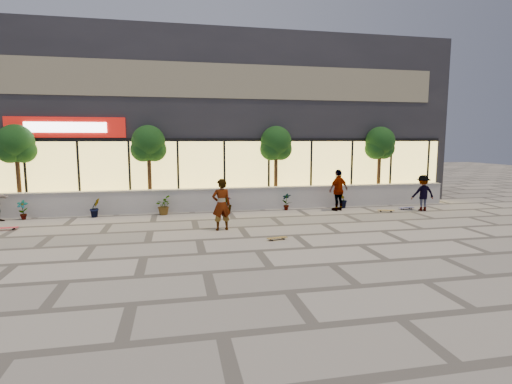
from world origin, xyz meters
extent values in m
plane|color=#A79F90|center=(0.00, 0.00, 0.00)|extent=(80.00, 80.00, 0.00)
cube|color=beige|center=(0.00, 7.00, 0.50)|extent=(22.00, 0.35, 1.00)
cube|color=#B2AFA8|center=(0.00, 7.00, 1.02)|extent=(22.00, 0.42, 0.04)
cube|color=#242429|center=(0.00, 12.50, 4.25)|extent=(24.00, 9.00, 8.50)
cube|color=#FFDA66|center=(0.00, 7.98, 1.70)|extent=(23.04, 0.05, 3.00)
cube|color=black|center=(0.00, 7.95, 3.25)|extent=(23.04, 0.08, 0.15)
cube|color=#A6110B|center=(-7.00, 7.93, 3.80)|extent=(5.00, 0.10, 0.90)
cube|color=white|center=(-7.00, 7.86, 3.80)|extent=(3.40, 0.06, 0.45)
cube|color=brown|center=(0.00, 7.98, 6.00)|extent=(21.60, 0.05, 1.60)
imported|color=#133310|center=(-8.50, 6.45, 0.41)|extent=(0.43, 0.29, 0.81)
imported|color=#133310|center=(-5.70, 6.45, 0.41)|extent=(0.57, 0.57, 0.81)
imported|color=#133310|center=(-2.90, 6.45, 0.41)|extent=(0.68, 0.77, 0.81)
imported|color=#133310|center=(-0.10, 6.45, 0.41)|extent=(0.64, 0.64, 0.81)
imported|color=#133310|center=(2.70, 6.45, 0.41)|extent=(0.46, 0.35, 0.81)
imported|color=#133310|center=(5.50, 6.45, 0.41)|extent=(0.55, 0.57, 0.81)
cylinder|color=#472619|center=(-9.00, 7.70, 1.62)|extent=(0.18, 0.18, 3.24)
sphere|color=#133310|center=(-9.00, 7.70, 3.17)|extent=(1.50, 1.50, 1.50)
sphere|color=#133310|center=(-9.25, 7.65, 2.81)|extent=(1.10, 1.10, 1.10)
sphere|color=#133310|center=(-8.75, 7.75, 2.81)|extent=(1.10, 1.10, 1.10)
cylinder|color=#472619|center=(-3.50, 7.70, 1.62)|extent=(0.18, 0.18, 3.24)
sphere|color=#133310|center=(-3.50, 7.70, 3.17)|extent=(1.50, 1.50, 1.50)
sphere|color=#133310|center=(-3.75, 7.65, 2.81)|extent=(1.10, 1.10, 1.10)
sphere|color=#133310|center=(-3.25, 7.75, 2.81)|extent=(1.10, 1.10, 1.10)
cylinder|color=#472619|center=(2.50, 7.70, 1.62)|extent=(0.18, 0.18, 3.24)
sphere|color=#133310|center=(2.50, 7.70, 3.17)|extent=(1.50, 1.50, 1.50)
sphere|color=#133310|center=(2.25, 7.65, 2.81)|extent=(1.10, 1.10, 1.10)
sphere|color=#133310|center=(2.75, 7.75, 2.81)|extent=(1.10, 1.10, 1.10)
cylinder|color=#472619|center=(8.00, 7.70, 1.62)|extent=(0.18, 0.18, 3.24)
sphere|color=#133310|center=(8.00, 7.70, 3.17)|extent=(1.50, 1.50, 1.50)
sphere|color=#133310|center=(7.75, 7.65, 2.81)|extent=(1.10, 1.10, 1.10)
sphere|color=#133310|center=(8.25, 7.75, 2.81)|extent=(1.10, 1.10, 1.10)
imported|color=white|center=(-0.74, 2.94, 0.94)|extent=(0.75, 0.55, 1.88)
imported|color=silver|center=(5.01, 5.87, 0.95)|extent=(1.21, 0.87, 1.91)
imported|color=maroon|center=(8.82, 5.08, 0.83)|extent=(1.11, 0.69, 1.65)
cube|color=brown|center=(0.88, 1.13, 0.08)|extent=(0.71, 0.31, 0.02)
cylinder|color=black|center=(1.07, 1.24, 0.02)|extent=(0.05, 0.04, 0.05)
cylinder|color=black|center=(1.10, 1.11, 0.02)|extent=(0.05, 0.04, 0.05)
cylinder|color=black|center=(0.66, 1.15, 0.02)|extent=(0.05, 0.04, 0.05)
cylinder|color=black|center=(0.68, 1.03, 0.02)|extent=(0.05, 0.04, 0.05)
cube|color=red|center=(-8.42, 4.48, 0.09)|extent=(0.83, 0.27, 0.02)
cylinder|color=black|center=(-8.17, 4.57, 0.03)|extent=(0.06, 0.04, 0.06)
cylinder|color=black|center=(-8.16, 4.43, 0.03)|extent=(0.06, 0.04, 0.06)
cube|color=olive|center=(7.00, 5.09, 0.08)|extent=(0.76, 0.42, 0.02)
cylinder|color=black|center=(7.24, 5.08, 0.03)|extent=(0.06, 0.04, 0.05)
cylinder|color=black|center=(7.19, 4.95, 0.03)|extent=(0.06, 0.04, 0.05)
cylinder|color=black|center=(6.81, 5.23, 0.03)|extent=(0.06, 0.04, 0.05)
cylinder|color=black|center=(6.76, 5.10, 0.03)|extent=(0.06, 0.04, 0.05)
cube|color=#4A4987|center=(8.29, 5.51, 0.08)|extent=(0.80, 0.33, 0.02)
cylinder|color=black|center=(8.51, 5.62, 0.03)|extent=(0.06, 0.04, 0.06)
cylinder|color=black|center=(8.54, 5.48, 0.03)|extent=(0.06, 0.04, 0.06)
cylinder|color=black|center=(8.04, 5.54, 0.03)|extent=(0.06, 0.04, 0.06)
cylinder|color=black|center=(8.07, 5.40, 0.03)|extent=(0.06, 0.04, 0.06)
camera|label=1|loc=(-2.34, -11.21, 3.26)|focal=28.00mm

